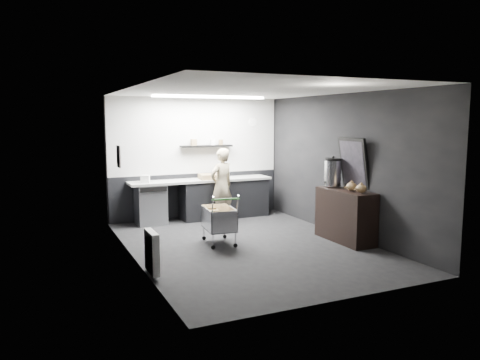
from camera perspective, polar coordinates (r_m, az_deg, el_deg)
name	(u,v)px	position (r m, az deg, el deg)	size (l,w,h in m)	color
floor	(248,245)	(8.35, 1.00, -7.97)	(5.50, 5.50, 0.00)	black
ceiling	(249,91)	(8.07, 1.05, 10.85)	(5.50, 5.50, 0.00)	white
wall_back	(196,158)	(10.64, -5.35, 2.71)	(5.50, 5.50, 0.00)	black
wall_front	(346,192)	(5.76, 12.85, -1.41)	(5.50, 5.50, 0.00)	black
wall_left	(132,175)	(7.47, -12.98, 0.57)	(5.50, 5.50, 0.00)	black
wall_right	(343,165)	(9.13, 12.44, 1.80)	(5.50, 5.50, 0.00)	black
kitchen_wall_panel	(196,136)	(10.59, -5.35, 5.40)	(3.95, 0.02, 1.70)	silver
dado_panel	(197,195)	(10.72, -5.26, -1.83)	(3.95, 0.02, 1.00)	black
floating_shelf	(206,146)	(10.56, -4.11, 4.16)	(1.20, 0.22, 0.04)	black
wall_clock	(253,122)	(11.11, 1.54, 7.06)	(0.20, 0.20, 0.03)	white
poster	(119,156)	(8.72, -14.59, 2.80)	(0.02, 0.30, 0.40)	white
poster_red_band	(119,153)	(8.72, -14.57, 3.26)	(0.01, 0.22, 0.10)	red
radiator	(152,252)	(6.81, -10.70, -8.61)	(0.10, 0.50, 0.60)	white
ceiling_strip	(210,97)	(9.77, -3.69, 10.06)	(2.40, 0.20, 0.04)	white
prep_counter	(207,198)	(10.49, -4.00, -2.26)	(3.20, 0.61, 0.90)	black
person	(222,185)	(10.08, -2.26, -0.66)	(0.58, 0.38, 1.60)	beige
shopping_cart	(219,220)	(8.38, -2.59, -4.95)	(0.56, 0.86, 0.89)	silver
sideboard	(345,209)	(8.76, 12.67, -3.42)	(0.54, 1.26, 1.89)	black
fire_extinguisher	(153,252)	(7.17, -10.61, -8.57)	(0.16, 0.16, 0.53)	#B80C15
cardboard_box	(212,176)	(10.40, -3.42, 0.43)	(0.55, 0.42, 0.11)	olive
pink_tub	(216,174)	(10.48, -2.94, 0.72)	(0.19, 0.19, 0.19)	silver
white_container	(145,179)	(9.97, -11.48, 0.13)	(0.18, 0.14, 0.16)	white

